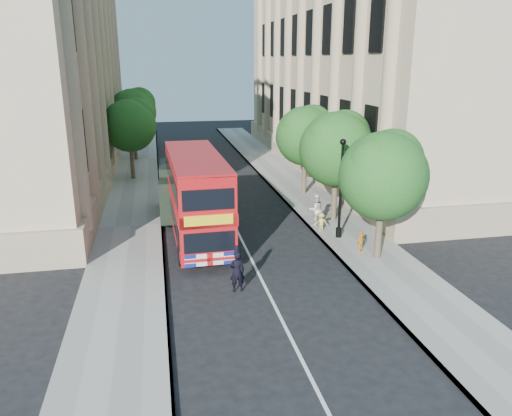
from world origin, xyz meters
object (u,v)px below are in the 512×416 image
double_decker_bus (196,194)px  box_van (179,192)px  police_constable (237,272)px  woman_pedestrian (316,210)px  lamp_post (341,193)px

double_decker_bus → box_van: bearing=97.9°
double_decker_bus → police_constable: (1.03, -6.48, -1.56)m
box_van → double_decker_bus: bearing=-78.4°
woman_pedestrian → double_decker_bus: bearing=-2.8°
lamp_post → woman_pedestrian: (-0.57, 2.17, -1.50)m
box_van → police_constable: bearing=-78.6°
box_van → woman_pedestrian: (7.34, -3.48, -0.50)m
double_decker_bus → box_van: 4.32m
lamp_post → double_decker_bus: (-7.22, 1.48, -0.09)m
woman_pedestrian → lamp_post: bearing=95.9°
double_decker_bus → box_van: size_ratio=1.74×
box_van → woman_pedestrian: bearing=-23.1°
lamp_post → police_constable: lamp_post is taller
lamp_post → box_van: bearing=144.5°
police_constable → double_decker_bus: bearing=-84.3°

